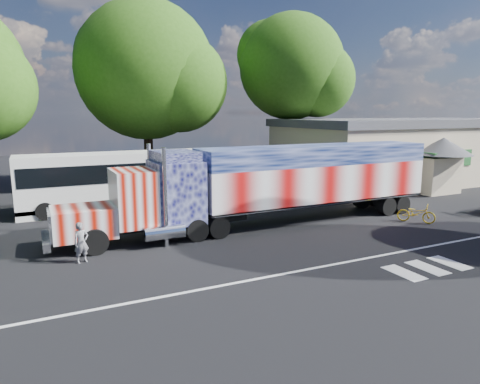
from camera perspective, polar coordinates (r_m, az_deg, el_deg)
name	(u,v)px	position (r m, az deg, el deg)	size (l,w,h in m)	color
ground	(270,247)	(18.67, 4.04, -7.26)	(100.00, 100.00, 0.00)	black
lane_markings	(361,268)	(16.74, 15.79, -9.77)	(30.00, 2.67, 0.01)	silver
semi_truck	(276,182)	(21.95, 4.79, 1.33)	(20.08, 3.17, 4.28)	black
coach_bus	(121,180)	(26.64, -15.53, 1.60)	(11.57, 2.69, 3.37)	white
hall_building	(411,150)	(39.11, 21.88, 5.25)	(22.40, 12.80, 5.20)	beige
woman	(81,243)	(17.57, -20.40, -6.36)	(0.58, 0.38, 1.59)	slate
bicycle	(416,213)	(24.32, 22.44, -2.63)	(0.66, 1.90, 1.00)	gold
tree_ne_a	(293,68)	(36.78, 7.14, 16.11)	(9.01, 8.58, 13.69)	black
tree_n_mid	(148,71)	(34.83, -12.15, 15.50)	(11.11, 10.58, 14.20)	black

